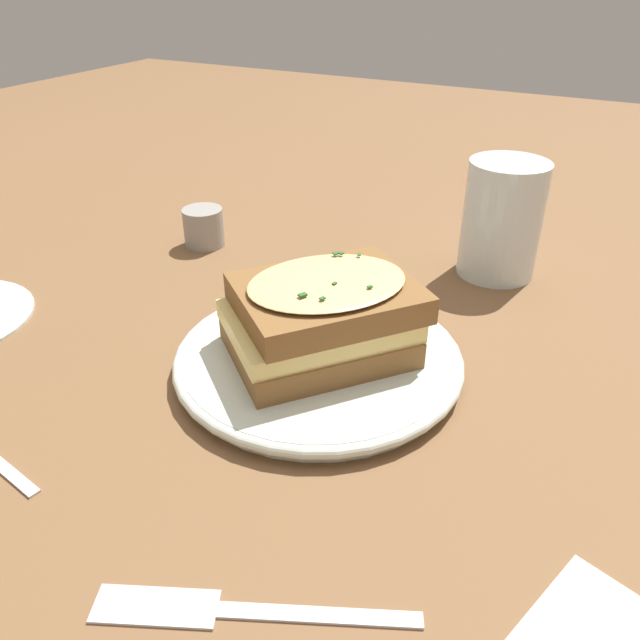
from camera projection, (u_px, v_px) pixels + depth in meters
name	position (u px, v px, depth m)	size (l,w,h in m)	color
ground_plane	(302.00, 363.00, 0.51)	(2.40, 2.40, 0.00)	brown
dinner_plate	(320.00, 357.00, 0.50)	(0.23, 0.23, 0.02)	silver
sandwich	(323.00, 316.00, 0.48)	(0.17, 0.17, 0.07)	brown
water_glass	(502.00, 220.00, 0.62)	(0.08, 0.08, 0.12)	silver
fork	(216.00, 609.00, 0.32)	(0.16, 0.08, 0.00)	silver
condiment_pot	(204.00, 227.00, 0.70)	(0.05, 0.05, 0.04)	gray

